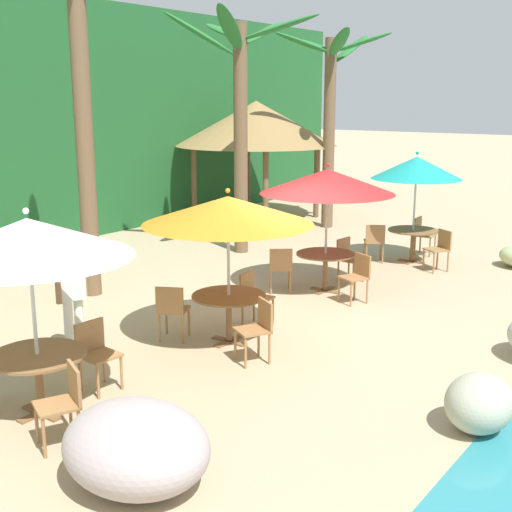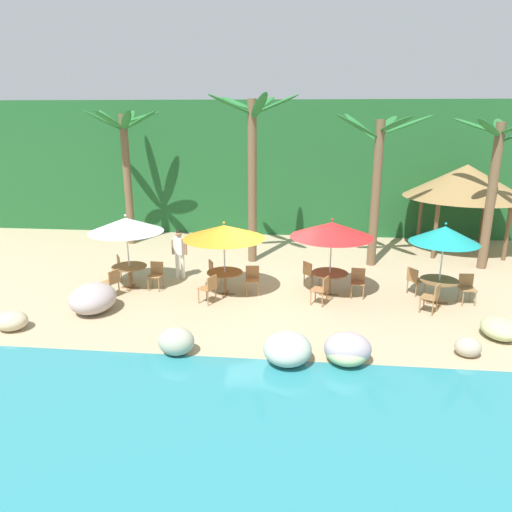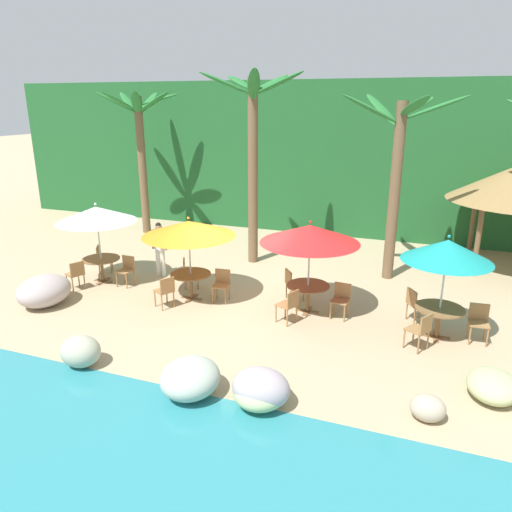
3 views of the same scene
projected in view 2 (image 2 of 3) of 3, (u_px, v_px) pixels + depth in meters
The scene contains 30 objects.
ground_plane at pixel (268, 296), 14.73m from camera, with size 120.00×120.00×0.00m, color tan.
terrace_deck at pixel (268, 296), 14.73m from camera, with size 18.00×5.20×0.01m.
foliage_backdrop at pixel (284, 167), 22.45m from camera, with size 28.00×2.40×6.00m.
rock_seawall at pixel (279, 330), 11.63m from camera, with size 15.32×3.68×0.81m.
umbrella_white at pixel (126, 225), 14.80m from camera, with size 2.31×2.31×2.42m.
dining_table_white at pixel (129, 270), 15.21m from camera, with size 1.10×1.10×0.74m.
chair_white_seaward at pixel (156, 273), 15.19m from camera, with size 0.45×0.45×0.87m.
chair_white_inland at pixel (122, 266), 15.95m from camera, with size 0.58×0.58×0.87m.
chair_white_left at pixel (112, 281), 14.49m from camera, with size 0.56×0.56×0.87m.
umbrella_orange at pixel (224, 232), 14.26m from camera, with size 2.49×2.49×2.32m.
dining_table_orange at pixel (225, 276), 14.66m from camera, with size 1.10×1.10×0.74m.
chair_orange_seaward at pixel (252, 278), 14.78m from camera, with size 0.46×0.47×0.87m.
chair_orange_inland at pixel (214, 271), 15.41m from camera, with size 0.57×0.57×0.87m.
chair_orange_left at pixel (209, 287), 13.97m from camera, with size 0.58×0.57×0.87m.
umbrella_red at pixel (332, 230), 14.18m from camera, with size 2.49×2.49×2.43m.
dining_table_red at pixel (330, 276), 14.59m from camera, with size 1.10×1.10×0.74m.
chair_red_seaward at pixel (358, 280), 14.54m from camera, with size 0.46×0.47×0.87m.
chair_red_inland at pixel (310, 273), 15.27m from camera, with size 0.60×0.59×0.87m.
chair_red_left at pixel (322, 288), 13.87m from camera, with size 0.56×0.55×0.87m.
umbrella_teal at pixel (445, 235), 13.53m from camera, with size 1.95×1.95×2.45m.
dining_table_teal at pixel (439, 284), 13.95m from camera, with size 1.10×1.10×0.74m.
chair_teal_seaward at pixel (467, 286), 14.03m from camera, with size 0.45×0.45×0.87m.
chair_teal_inland at pixel (415, 279), 14.66m from camera, with size 0.59×0.59×0.87m.
chair_teal_left at pixel (433, 296), 13.27m from camera, with size 0.58×0.58×0.87m.
palm_tree_nearest at pixel (125, 153), 19.66m from camera, with size 2.97×3.07×5.60m.
palm_tree_second at pixel (252, 155), 17.12m from camera, with size 3.16×3.16×6.11m.
palm_tree_third at pixel (378, 166), 16.78m from camera, with size 3.43×3.40×5.46m.
palm_tree_fourth at pixel (495, 170), 16.38m from camera, with size 2.96×3.17×5.34m.
palapa_hut at pixel (466, 181), 18.91m from camera, with size 4.78×4.78×3.49m.
waiter_in_white at pixel (179, 251), 16.01m from camera, with size 0.52×0.31×1.70m.
Camera 2 is at (1.05, -13.73, 5.37)m, focal length 33.47 mm.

